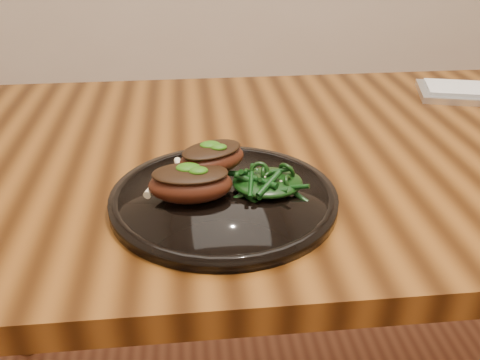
# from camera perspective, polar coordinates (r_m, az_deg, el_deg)

# --- Properties ---
(desk) EXTENTS (1.60, 0.80, 0.75)m
(desk) POSITION_cam_1_polar(r_m,az_deg,el_deg) (0.98, 10.36, -0.55)
(desk) COLOR black
(desk) RESTS_ON ground
(plate) EXTENTS (0.31, 0.31, 0.02)m
(plate) POSITION_cam_1_polar(r_m,az_deg,el_deg) (0.74, -1.75, -1.92)
(plate) COLOR black
(plate) RESTS_ON desk
(lamb_chop_front) EXTENTS (0.12, 0.08, 0.05)m
(lamb_chop_front) POSITION_cam_1_polar(r_m,az_deg,el_deg) (0.71, -5.36, -0.26)
(lamb_chop_front) COLOR #42190C
(lamb_chop_front) RESTS_ON plate
(lamb_chop_back) EXTENTS (0.12, 0.10, 0.04)m
(lamb_chop_back) POSITION_cam_1_polar(r_m,az_deg,el_deg) (0.74, -3.07, 2.41)
(lamb_chop_back) COLOR #42190C
(lamb_chop_back) RESTS_ON plate
(herb_smear) EXTENTS (0.09, 0.06, 0.01)m
(herb_smear) POSITION_cam_1_polar(r_m,az_deg,el_deg) (0.79, -4.97, 1.01)
(herb_smear) COLOR #164707
(herb_smear) RESTS_ON plate
(greens_heap) EXTENTS (0.10, 0.09, 0.04)m
(greens_heap) POSITION_cam_1_polar(r_m,az_deg,el_deg) (0.74, 2.96, 0.19)
(greens_heap) COLOR black
(greens_heap) RESTS_ON plate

